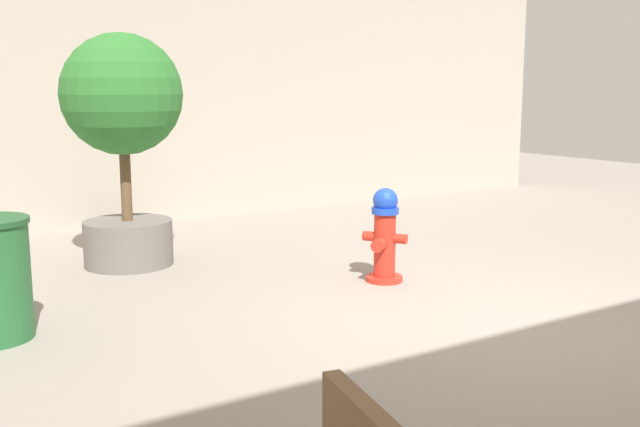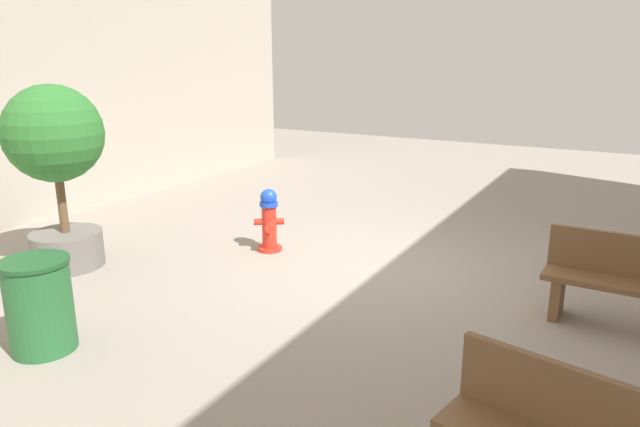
{
  "view_description": "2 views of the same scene",
  "coord_description": "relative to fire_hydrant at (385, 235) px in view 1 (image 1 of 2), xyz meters",
  "views": [
    {
      "loc": [
        -3.82,
        4.32,
        1.83
      ],
      "look_at": [
        0.58,
        1.48,
        0.93
      ],
      "focal_mm": 41.86,
      "sensor_mm": 36.0,
      "label": 1
    },
    {
      "loc": [
        -2.81,
        6.54,
        2.7
      ],
      "look_at": [
        0.3,
        0.98,
        0.94
      ],
      "focal_mm": 32.41,
      "sensor_mm": 36.0,
      "label": 2
    }
  ],
  "objects": [
    {
      "name": "planter_tree",
      "position": [
        1.96,
        1.82,
        1.04
      ],
      "size": [
        1.22,
        1.22,
        2.36
      ],
      "color": "slate",
      "rests_on": "ground_plane"
    },
    {
      "name": "fire_hydrant",
      "position": [
        0.0,
        0.0,
        0.0
      ],
      "size": [
        0.41,
        0.4,
        0.89
      ],
      "color": "red",
      "rests_on": "ground_plane"
    },
    {
      "name": "ground_plane",
      "position": [
        -1.63,
        -0.08,
        -0.45
      ],
      "size": [
        23.4,
        23.4,
        0.0
      ],
      "primitive_type": "plane",
      "color": "gray"
    }
  ]
}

